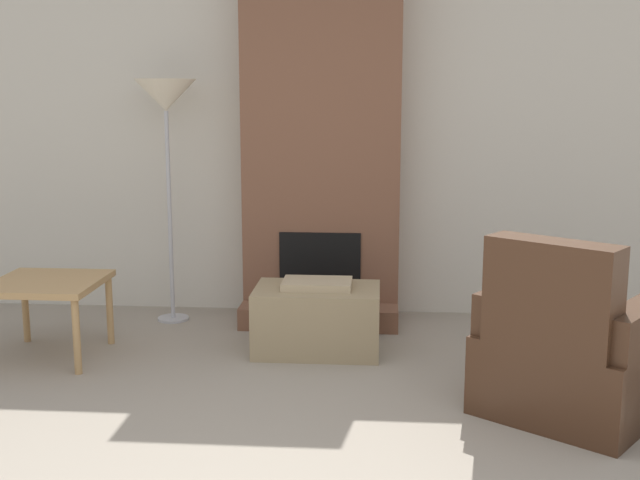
{
  "coord_description": "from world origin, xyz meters",
  "views": [
    {
      "loc": [
        0.43,
        -2.86,
        1.65
      ],
      "look_at": [
        0.0,
        2.71,
        0.61
      ],
      "focal_mm": 45.0,
      "sensor_mm": 36.0,
      "label": 1
    }
  ],
  "objects_px": {
    "ottoman": "(317,318)",
    "side_table": "(47,290)",
    "floor_lamp_left": "(166,104)",
    "armchair": "(569,359)"
  },
  "relations": [
    {
      "from": "side_table",
      "to": "floor_lamp_left",
      "type": "xyz_separation_m",
      "value": [
        0.55,
        0.87,
        1.13
      ]
    },
    {
      "from": "ottoman",
      "to": "floor_lamp_left",
      "type": "distance_m",
      "value": 1.85
    },
    {
      "from": "ottoman",
      "to": "side_table",
      "type": "height_order",
      "value": "side_table"
    },
    {
      "from": "ottoman",
      "to": "floor_lamp_left",
      "type": "xyz_separation_m",
      "value": [
        -1.11,
        0.63,
        1.34
      ]
    },
    {
      "from": "armchair",
      "to": "floor_lamp_left",
      "type": "height_order",
      "value": "floor_lamp_left"
    },
    {
      "from": "side_table",
      "to": "floor_lamp_left",
      "type": "relative_size",
      "value": 0.38
    },
    {
      "from": "ottoman",
      "to": "armchair",
      "type": "height_order",
      "value": "armchair"
    },
    {
      "from": "ottoman",
      "to": "side_table",
      "type": "distance_m",
      "value": 1.69
    },
    {
      "from": "ottoman",
      "to": "armchair",
      "type": "relative_size",
      "value": 0.69
    },
    {
      "from": "ottoman",
      "to": "armchair",
      "type": "distance_m",
      "value": 1.65
    }
  ]
}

